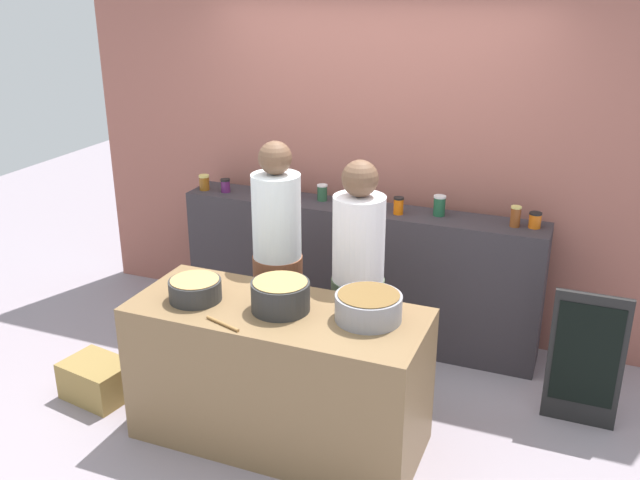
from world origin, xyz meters
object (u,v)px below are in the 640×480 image
Objects in this scene: preserve_jar_1 at (225,185)px; chalkboard_sign at (585,360)px; bread_crate at (97,380)px; preserve_jar_0 at (204,182)px; cook_with_tongs at (278,276)px; preserve_jar_2 at (266,186)px; preserve_jar_5 at (375,201)px; cooking_pot_right at (368,307)px; preserve_jar_3 at (293,188)px; cooking_pot_left at (195,290)px; preserve_jar_8 at (515,216)px; cook_in_cap at (357,298)px; preserve_jar_4 at (322,192)px; preserve_jar_9 at (535,220)px; preserve_jar_7 at (439,206)px; cooking_pot_center at (280,296)px; wooden_spoon at (223,324)px; preserve_jar_6 at (399,206)px.

chalkboard_sign is at bearing -10.87° from preserve_jar_1.
preserve_jar_0 is at bearing 88.32° from bread_crate.
cook_with_tongs is (0.97, -0.72, -0.34)m from preserve_jar_0.
preserve_jar_5 is (0.89, -0.04, -0.00)m from preserve_jar_2.
preserve_jar_3 is at bearing 127.57° from cooking_pot_right.
preserve_jar_3 is 0.48× the size of cooking_pot_left.
cook_in_cap reaches higher than preserve_jar_8.
preserve_jar_9 is (1.54, -0.02, -0.01)m from preserve_jar_4.
preserve_jar_7 is 0.09× the size of cook_with_tongs.
preserve_jar_0 is 1.71m from bread_crate.
preserve_jar_1 is 0.73× the size of preserve_jar_8.
preserve_jar_8 is at bearing 31.14° from bread_crate.
cooking_pot_left is 0.52m from cooking_pot_center.
preserve_jar_2 is 0.22m from preserve_jar_3.
preserve_jar_3 is 1.74m from cooking_pot_right.
preserve_jar_3 is 1.12m from preserve_jar_7.
preserve_jar_4 is 0.07× the size of cook_with_tongs.
cooking_pot_right is 0.22× the size of cook_with_tongs.
cooking_pot_left is at bearing -157.27° from chalkboard_sign.
cooking_pot_center is 0.65m from cook_in_cap.
preserve_jar_1 is 1.88m from wooden_spoon.
preserve_jar_6 is at bearing -4.00° from preserve_jar_2.
preserve_jar_1 is at bearing 128.95° from cooking_pot_center.
preserve_jar_9 is (2.31, 0.06, 0.00)m from preserve_jar_1.
cooking_pot_left is 0.92× the size of cooking_pot_center.
cooking_pot_center reaches higher than cooking_pot_left.
cook_in_cap is at bearing -108.32° from preserve_jar_7.
preserve_jar_6 reaches higher than preserve_jar_9.
cook_with_tongs is (0.47, -0.80, -0.34)m from preserve_jar_2.
cooking_pot_right is (-0.07, -1.36, -0.17)m from preserve_jar_7.
preserve_jar_2 reaches higher than preserve_jar_9.
wooden_spoon is at bearing -153.05° from cooking_pot_right.
preserve_jar_2 is 0.42× the size of cooking_pot_left.
preserve_jar_5 is 1.03× the size of preserve_jar_6.
cooking_pot_center is at bearing 7.35° from cooking_pot_left.
cooking_pot_left is (0.59, -1.43, -0.17)m from preserve_jar_1.
preserve_jar_2 is at bearing 166.20° from chalkboard_sign.
preserve_jar_6 is 1.16× the size of preserve_jar_9.
preserve_jar_8 is 0.39× the size of cooking_pot_right.
preserve_jar_5 is 1.10m from preserve_jar_9.
preserve_jar_0 reaches higher than bread_crate.
cooking_pot_left is 0.18× the size of cook_with_tongs.
chalkboard_sign is at bearing -9.97° from preserve_jar_0.
cooking_pot_right is at bearing 7.85° from cooking_pot_left.
preserve_jar_1 is 1.66m from preserve_jar_7.
preserve_jar_6 is at bearing -8.24° from preserve_jar_4.
preserve_jar_4 is at bearing 179.19° from preserve_jar_7.
preserve_jar_6 is (0.85, -0.09, -0.01)m from preserve_jar_3.
preserve_jar_6 is (0.61, -0.09, 0.00)m from preserve_jar_4.
cooking_pot_center is 0.90× the size of cooking_pot_right.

